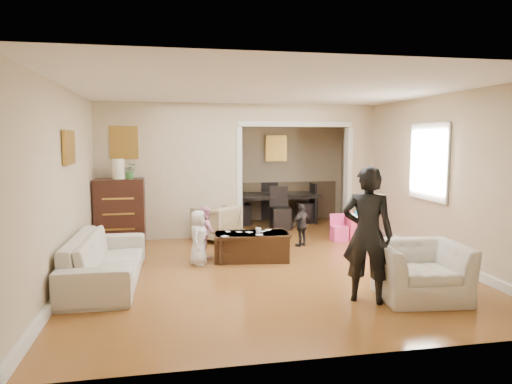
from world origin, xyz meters
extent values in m
plane|color=#A66A2A|center=(0.00, 0.00, 0.00)|extent=(7.00, 7.00, 0.00)
cube|color=#C2B48E|center=(-1.38, 1.80, 1.30)|extent=(2.75, 0.18, 2.60)
cube|color=#C2B48E|center=(2.48, 1.80, 1.30)|extent=(0.55, 0.18, 2.60)
cube|color=#C2B48E|center=(1.10, 1.80, 2.42)|extent=(2.22, 0.18, 0.35)
cube|color=white|center=(2.73, -0.40, 1.55)|extent=(0.03, 0.95, 1.10)
cube|color=brown|center=(-2.20, 1.70, 1.85)|extent=(0.45, 0.03, 0.55)
cube|color=brown|center=(-2.71, -0.60, 1.80)|extent=(0.03, 0.55, 0.40)
cube|color=brown|center=(1.10, 3.44, 1.70)|extent=(0.45, 0.03, 0.55)
imported|color=beige|center=(-2.25, -0.90, 0.32)|extent=(0.91, 2.22, 0.64)
imported|color=tan|center=(-0.53, 1.43, 0.33)|extent=(1.02, 1.02, 0.67)
imported|color=beige|center=(1.54, -2.24, 0.33)|extent=(1.11, 1.00, 0.67)
cube|color=black|center=(-2.28, 1.40, 0.60)|extent=(0.87, 0.49, 1.20)
cylinder|color=#FFF3CF|center=(-2.28, 1.40, 1.38)|extent=(0.22, 0.22, 0.36)
imported|color=#397835|center=(-2.08, 1.40, 1.34)|extent=(0.25, 0.22, 0.28)
cube|color=#321D10|center=(-0.13, -0.10, 0.22)|extent=(1.23, 0.74, 0.43)
imported|color=white|center=(-0.03, -0.15, 0.48)|extent=(0.10, 0.10, 0.09)
cube|color=#F94173|center=(2.20, 1.04, 0.24)|extent=(0.55, 0.55, 0.48)
cube|color=yellow|center=(2.32, 1.14, 0.63)|extent=(0.21, 0.09, 0.30)
cylinder|color=#29B9CD|center=(2.10, 0.99, 0.52)|extent=(0.08, 0.08, 0.08)
cube|color=red|center=(2.08, 1.16, 0.50)|extent=(0.09, 0.08, 0.05)
imported|color=white|center=(2.25, 0.92, 0.50)|extent=(0.23, 0.23, 0.05)
imported|color=black|center=(0.94, 2.97, 0.34)|extent=(2.04, 1.29, 0.68)
imported|color=black|center=(0.86, -2.23, 0.80)|extent=(0.70, 0.63, 1.61)
imported|color=silver|center=(-0.98, -0.25, 0.42)|extent=(0.38, 0.48, 0.84)
imported|color=pink|center=(-0.83, 0.20, 0.42)|extent=(0.39, 0.46, 0.84)
imported|color=black|center=(0.92, 0.65, 0.39)|extent=(0.48, 0.40, 0.77)
cube|color=white|center=(0.18, 0.07, 0.44)|extent=(0.12, 0.13, 0.00)
cube|color=white|center=(-0.31, 0.00, 0.44)|extent=(0.10, 0.11, 0.00)
cube|color=white|center=(0.07, -0.02, 0.44)|extent=(0.09, 0.08, 0.00)
cube|color=white|center=(-0.04, -0.28, 0.44)|extent=(0.12, 0.10, 0.00)
cube|color=white|center=(-0.16, -0.05, 0.44)|extent=(0.13, 0.13, 0.00)
cube|color=white|center=(-0.58, -0.29, 0.44)|extent=(0.13, 0.13, 0.00)
cube|color=white|center=(-0.49, 0.07, 0.44)|extent=(0.08, 0.09, 0.00)
camera|label=1|loc=(-1.40, -7.16, 1.90)|focal=32.29mm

